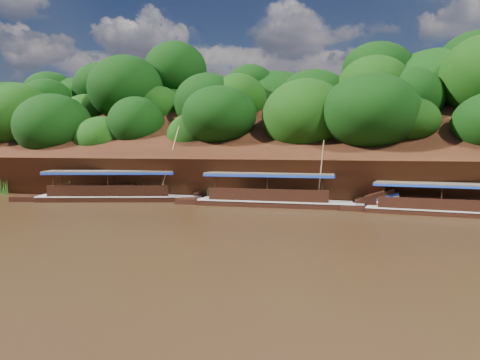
# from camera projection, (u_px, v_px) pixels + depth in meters

# --- Properties ---
(ground) EXTENTS (160.00, 160.00, 0.00)m
(ground) POSITION_uv_depth(u_px,v_px,m) (234.00, 222.00, 29.70)
(ground) COLOR black
(ground) RESTS_ON ground
(riverbank) EXTENTS (120.00, 30.06, 19.40)m
(riverbank) POSITION_uv_depth(u_px,v_px,m) (304.00, 173.00, 51.03)
(riverbank) COLOR black
(riverbank) RESTS_ON ground
(boat_0) EXTENTS (13.78, 3.27, 5.70)m
(boat_0) POSITION_uv_depth(u_px,v_px,m) (464.00, 209.00, 32.11)
(boat_0) COLOR black
(boat_0) RESTS_ON ground
(boat_1) EXTENTS (15.69, 3.43, 5.77)m
(boat_1) POSITION_uv_depth(u_px,v_px,m) (290.00, 199.00, 37.16)
(boat_1) COLOR black
(boat_1) RESTS_ON ground
(boat_2) EXTENTS (16.69, 7.83, 7.13)m
(boat_2) POSITION_uv_depth(u_px,v_px,m) (131.00, 194.00, 41.32)
(boat_2) COLOR black
(boat_2) RESTS_ON ground
(reeds) EXTENTS (50.86, 2.62, 1.87)m
(reeds) POSITION_uv_depth(u_px,v_px,m) (238.00, 193.00, 39.64)
(reeds) COLOR #236218
(reeds) RESTS_ON ground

